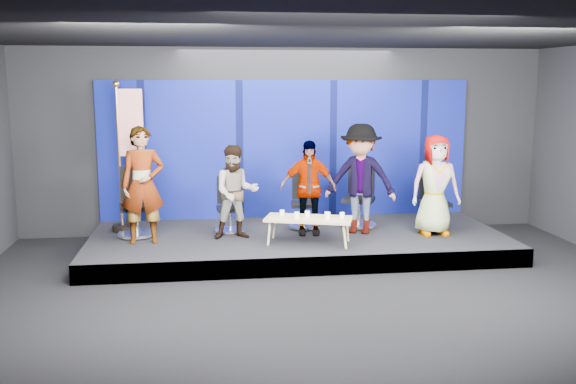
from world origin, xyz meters
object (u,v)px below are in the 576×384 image
mug_b (297,215)px  mug_c (307,214)px  panelist_a (143,185)px  chair_e (434,209)px  panelist_e (435,185)px  mug_a (282,213)px  mug_d (327,215)px  chair_c (304,209)px  flag_stand (127,153)px  coffee_table (309,220)px  chair_a (136,214)px  chair_b (230,214)px  chair_d (359,205)px  panelist_b (236,192)px  mug_e (342,215)px  panelist_d (360,179)px  panelist_c (308,188)px

mug_b → mug_c: (0.18, 0.08, -0.00)m
panelist_a → chair_e: size_ratio=1.79×
panelist_e → mug_b: bearing=-170.1°
mug_a → mug_d: bearing=-26.4°
chair_c → flag_stand: flag_stand is taller
chair_e → coffee_table: size_ratio=0.71×
chair_a → chair_e: (5.19, -0.09, -0.04)m
panelist_a → mug_c: 2.68m
chair_b → chair_d: chair_d is taller
panelist_b → chair_c: (1.23, 0.64, -0.45)m
chair_b → chair_e: bearing=-5.9°
mug_e → flag_stand: flag_stand is taller
mug_a → mug_d: mug_d is taller
panelist_a → mug_e: (3.15, -0.52, -0.47)m
chair_b → mug_c: chair_b is taller
panelist_d → chair_d: bearing=100.8°
panelist_b → mug_c: size_ratio=16.46×
panelist_e → mug_c: 2.28m
chair_a → chair_b: 1.58m
chair_d → mug_d: (-0.82, -1.24, 0.10)m
panelist_c → mug_c: (-0.10, -0.57, -0.33)m
panelist_a → mug_b: (2.43, -0.43, -0.47)m
chair_a → chair_d: 3.91m
chair_b → mug_d: chair_b is taller
chair_e → flag_stand: flag_stand is taller
panelist_a → chair_c: 2.88m
mug_c → chair_b: bearing=142.6°
panelist_a → panelist_d: bearing=-3.0°
panelist_c → mug_e: bearing=-53.4°
panelist_d → mug_d: (-0.71, -0.74, -0.46)m
panelist_b → chair_d: (2.23, 0.61, -0.39)m
panelist_b → panelist_c: bearing=3.2°
chair_b → chair_c: 1.33m
mug_b → flag_stand: (-2.76, 1.29, 0.90)m
chair_c → mug_a: size_ratio=10.69×
chair_d → chair_e: bearing=10.1°
chair_e → mug_c: bearing=-161.2°
mug_d → mug_e: (0.24, 0.02, -0.01)m
chair_c → chair_e: bearing=-1.7°
chair_b → flag_stand: 2.04m
panelist_b → chair_e: panelist_b is taller
panelist_a → mug_c: size_ratio=19.99×
mug_a → flag_stand: bearing=157.4°
panelist_c → mug_a: (-0.50, -0.43, -0.33)m
chair_a → coffee_table: size_ratio=0.78×
panelist_c → chair_d: 1.19m
chair_e → panelist_b: bearing=-173.4°
mug_d → chair_c: bearing=98.1°
mug_a → mug_d: 0.76m
panelist_e → mug_e: 1.79m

